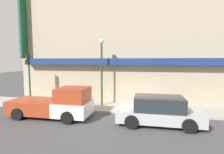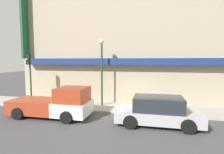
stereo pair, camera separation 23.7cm
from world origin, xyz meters
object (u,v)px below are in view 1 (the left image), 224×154
pickup_truck (56,104)px  fire_hydrant (169,106)px  street_lamp (102,64)px  traffic_light (28,70)px  parked_car (159,111)px

pickup_truck → fire_hydrant: 7.32m
street_lamp → traffic_light: 5.64m
parked_car → fire_hydrant: size_ratio=7.04×
parked_car → street_lamp: bearing=142.2°
pickup_truck → fire_hydrant: pickup_truck is taller
fire_hydrant → traffic_light: (-10.32, -0.22, 2.33)m
parked_car → traffic_light: traffic_light is taller
fire_hydrant → parked_car: bearing=-108.8°
fire_hydrant → street_lamp: 5.56m
pickup_truck → traffic_light: bearing=148.4°
fire_hydrant → street_lamp: size_ratio=0.13×
pickup_truck → street_lamp: (2.17, 2.86, 2.44)m
traffic_light → street_lamp: bearing=7.7°
pickup_truck → parked_car: bearing=0.2°
parked_car → traffic_light: bearing=165.5°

